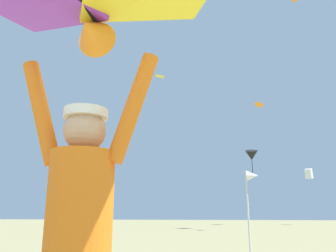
# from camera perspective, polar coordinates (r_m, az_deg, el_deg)

# --- Properties ---
(kite_flyer_person) EXTENTS (0.81, 0.34, 1.92)m
(kite_flyer_person) POSITION_cam_1_polar(r_m,az_deg,el_deg) (1.86, -14.79, -17.70)
(kite_flyer_person) COLOR #424751
(kite_flyer_person) RESTS_ON ground
(held_stunt_kite) EXTENTS (1.70, 0.90, 0.39)m
(held_stunt_kite) POSITION_cam_1_polar(r_m,az_deg,el_deg) (2.14, -13.21, 19.01)
(held_stunt_kite) COLOR black
(distant_kite_black_mid_left) EXTENTS (1.82, 2.03, 3.12)m
(distant_kite_black_mid_left) POSITION_cam_1_polar(r_m,az_deg,el_deg) (36.23, 13.81, -4.80)
(distant_kite_black_mid_left) COLOR black
(distant_kite_yellow_low_left) EXTENTS (1.01, 1.01, 0.25)m
(distant_kite_yellow_low_left) POSITION_cam_1_polar(r_m,az_deg,el_deg) (30.60, -1.32, 8.37)
(distant_kite_yellow_low_left) COLOR yellow
(distant_kite_orange_high_left) EXTENTS (0.54, 0.54, 0.35)m
(distant_kite_orange_high_left) POSITION_cam_1_polar(r_m,az_deg,el_deg) (24.59, 15.01, 3.51)
(distant_kite_orange_high_left) COLOR orange
(distant_kite_white_overhead_distant) EXTENTS (0.90, 1.01, 1.10)m
(distant_kite_white_overhead_distant) POSITION_cam_1_polar(r_m,az_deg,el_deg) (37.39, 22.49, -7.39)
(distant_kite_white_overhead_distant) COLOR white
(marker_flag) EXTENTS (0.30, 0.24, 2.04)m
(marker_flag) POSITION_cam_1_polar(r_m,az_deg,el_deg) (8.31, 13.80, -9.13)
(marker_flag) COLOR silver
(marker_flag) RESTS_ON ground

